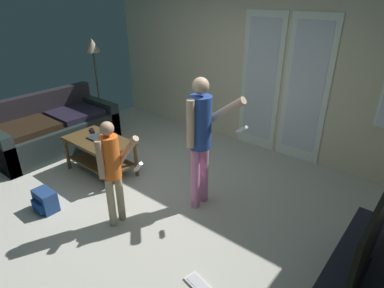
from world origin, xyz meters
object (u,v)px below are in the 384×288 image
(person_child, at_px, (112,166))
(floor_lamp, at_px, (93,53))
(cup_near_edge, at_px, (107,143))
(flat_screen_tv, at_px, (371,239))
(leather_couch, at_px, (53,130))
(coffee_table, at_px, (100,149))
(tv_remote_black, at_px, (92,131))
(backpack, at_px, (45,201))
(laptop_closed, at_px, (102,138))
(person_adult, at_px, (201,133))

(person_child, height_order, floor_lamp, floor_lamp)
(cup_near_edge, bearing_deg, person_child, -32.45)
(flat_screen_tv, xyz_separation_m, person_child, (-2.33, -0.47, -0.04))
(leather_couch, relative_size, coffee_table, 1.94)
(tv_remote_black, bearing_deg, backpack, -38.14)
(leather_couch, bearing_deg, flat_screen_tv, -1.33)
(leather_couch, height_order, coffee_table, leather_couch)
(flat_screen_tv, distance_m, floor_lamp, 5.23)
(person_child, relative_size, laptop_closed, 3.39)
(backpack, bearing_deg, tv_remote_black, 116.10)
(person_child, bearing_deg, coffee_table, 152.06)
(person_child, bearing_deg, cup_near_edge, 147.55)
(person_child, relative_size, floor_lamp, 0.77)
(backpack, distance_m, laptop_closed, 1.11)
(backpack, bearing_deg, laptop_closed, 101.93)
(flat_screen_tv, height_order, cup_near_edge, flat_screen_tv)
(coffee_table, height_order, flat_screen_tv, flat_screen_tv)
(coffee_table, xyz_separation_m, backpack, (0.22, -0.96, -0.24))
(flat_screen_tv, relative_size, person_child, 0.91)
(leather_couch, relative_size, flat_screen_tv, 1.74)
(person_child, xyz_separation_m, tv_remote_black, (-1.37, 0.68, -0.21))
(person_child, relative_size, tv_remote_black, 7.13)
(person_adult, height_order, floor_lamp, floor_lamp)
(leather_couch, bearing_deg, laptop_closed, 1.54)
(leather_couch, height_order, cup_near_edge, leather_couch)
(coffee_table, relative_size, person_adult, 0.63)
(flat_screen_tv, xyz_separation_m, floor_lamp, (-5.04, 1.29, 0.56))
(coffee_table, relative_size, flat_screen_tv, 0.90)
(flat_screen_tv, bearing_deg, person_child, -168.70)
(coffee_table, bearing_deg, person_adult, 11.11)
(leather_couch, relative_size, tv_remote_black, 11.28)
(person_adult, bearing_deg, leather_couch, -174.25)
(cup_near_edge, bearing_deg, leather_couch, 176.76)
(person_child, distance_m, backpack, 1.11)
(leather_couch, bearing_deg, tv_remote_black, 5.85)
(person_adult, distance_m, cup_near_edge, 1.36)
(leather_couch, distance_m, laptop_closed, 1.32)
(leather_couch, relative_size, cup_near_edge, 14.93)
(cup_near_edge, bearing_deg, floor_lamp, 146.80)
(leather_couch, height_order, laptop_closed, leather_couch)
(floor_lamp, relative_size, tv_remote_black, 9.31)
(person_adult, relative_size, cup_near_edge, 12.15)
(leather_couch, distance_m, person_child, 2.46)
(leather_couch, bearing_deg, person_child, -13.72)
(coffee_table, xyz_separation_m, cup_near_edge, (0.29, -0.07, 0.20))
(floor_lamp, bearing_deg, person_child, -32.99)
(floor_lamp, bearing_deg, tv_remote_black, -38.89)
(floor_lamp, height_order, backpack, floor_lamp)
(flat_screen_tv, bearing_deg, backpack, -164.65)
(person_child, distance_m, tv_remote_black, 1.54)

